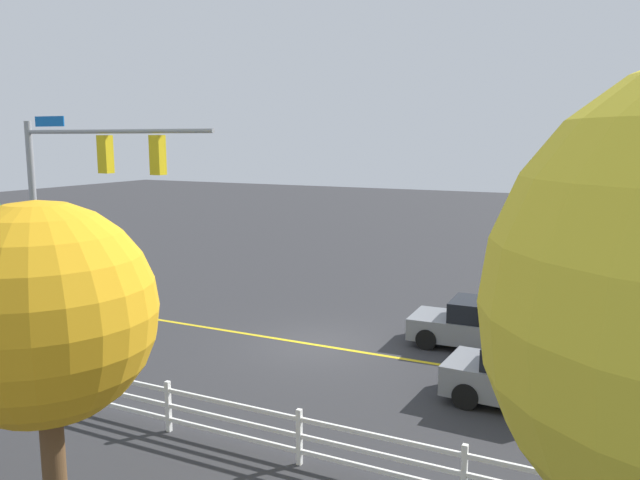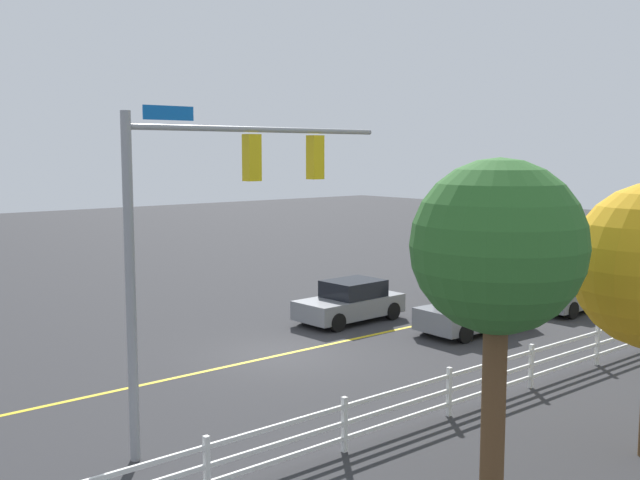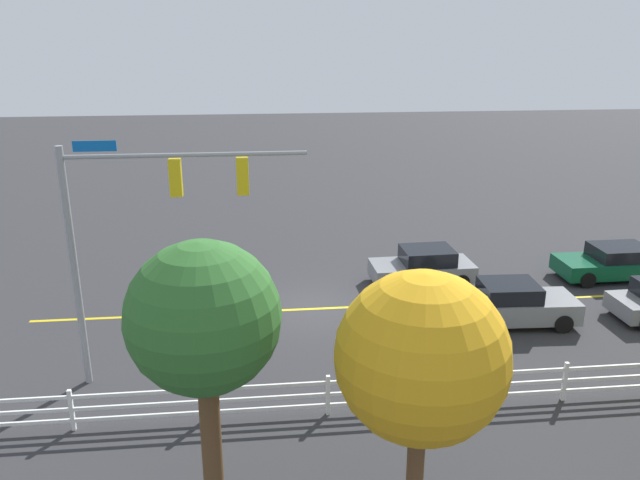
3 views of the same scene
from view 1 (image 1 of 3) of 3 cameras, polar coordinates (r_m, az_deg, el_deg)
name	(u,v)px [view 1 (image 1 of 3)]	position (r m, az deg, el deg)	size (l,w,h in m)	color
ground_plane	(316,345)	(20.02, -0.39, -9.42)	(120.00, 120.00, 0.00)	#2D2D30
lane_center_stripe	(441,365)	(18.67, 10.86, -10.98)	(28.00, 0.16, 0.01)	gold
signal_assembly	(80,193)	(18.63, -20.80, 3.94)	(6.48, 0.38, 6.97)	gray
car_0	(534,379)	(16.20, 18.68, -11.80)	(4.29, 2.02, 1.50)	slate
car_1	(480,325)	(20.16, 14.17, -7.45)	(4.11, 1.99, 1.49)	slate
white_rail_fence	(299,436)	(13.01, -1.88, -17.19)	(26.10, 0.10, 1.15)	white
tree_0	(43,315)	(10.05, -23.65, -6.18)	(3.29, 3.29, 5.51)	brown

